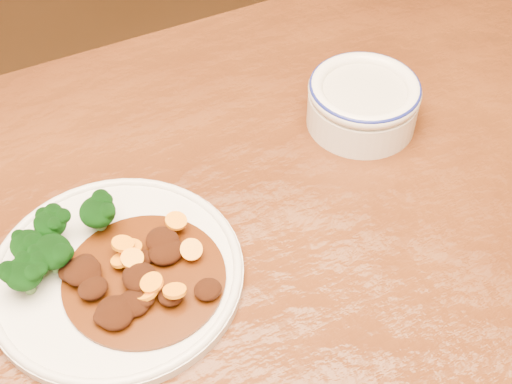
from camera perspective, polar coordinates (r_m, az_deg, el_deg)
dining_table at (r=0.81m, az=-4.20°, el=-11.33°), size 1.56×1.01×0.75m
dinner_plate at (r=0.76m, az=-11.11°, el=-6.39°), size 0.26×0.26×0.02m
broccoli_florets at (r=0.76m, az=-15.97°, el=-3.87°), size 0.13×0.09×0.04m
mince_stew at (r=0.73m, az=-9.79°, el=-6.76°), size 0.17×0.17×0.03m
dip_bowl at (r=0.90m, az=8.56°, el=7.20°), size 0.14×0.14×0.06m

